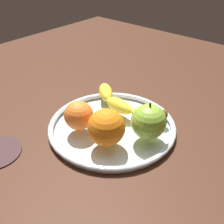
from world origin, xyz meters
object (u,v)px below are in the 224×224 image
apple (149,122)px  orange_back_left (79,115)px  orange_center (106,128)px  fruit_bowl (112,126)px  banana (125,104)px

apple → orange_back_left: 15.02cm
orange_center → orange_back_left: orange_center is taller
fruit_bowl → apple: apple is taller
banana → orange_center: orange_center is taller
banana → apple: size_ratio=2.71×
fruit_bowl → apple: (8.77, 1.34, 4.62)cm
apple → orange_back_left: size_ratio=1.29×
apple → fruit_bowl: bearing=-171.3°
fruit_bowl → orange_back_left: orange_back_left is taller
apple → orange_back_left: bearing=-151.0°
banana → orange_back_left: bearing=-99.8°
orange_center → orange_back_left: (-7.95, -0.03, -0.61)cm
banana → orange_center: 13.32cm
banana → orange_back_left: orange_back_left is taller
orange_back_left → banana: bearing=76.0°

